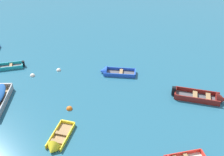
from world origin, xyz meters
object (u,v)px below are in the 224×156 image
object	(u,v)px
rowboat_yellow_cluster_inner	(56,144)
mooring_buoy_near_foreground	(33,76)
rowboat_blue_cluster_outer	(110,72)
rowboat_maroon_near_right	(208,98)
rowboat_turquoise_back_row_right	(3,67)
mooring_buoy_trailing	(69,109)
mooring_buoy_central	(59,70)

from	to	relation	value
rowboat_yellow_cluster_inner	mooring_buoy_near_foreground	world-z (taller)	rowboat_yellow_cluster_inner
rowboat_yellow_cluster_inner	rowboat_blue_cluster_outer	bearing A→B (deg)	69.60
rowboat_yellow_cluster_inner	mooring_buoy_near_foreground	size ratio (longest dim) A/B	6.96
rowboat_blue_cluster_outer	rowboat_maroon_near_right	bearing A→B (deg)	-25.15
rowboat_blue_cluster_outer	rowboat_yellow_cluster_inner	bearing A→B (deg)	-110.40
mooring_buoy_near_foreground	rowboat_turquoise_back_row_right	bearing A→B (deg)	158.56
mooring_buoy_trailing	mooring_buoy_central	xyz separation A→B (m)	(-1.87, 5.51, 0.00)
rowboat_yellow_cluster_inner	rowboat_blue_cluster_outer	distance (m)	9.45
mooring_buoy_trailing	mooring_buoy_near_foreground	distance (m)	6.09
rowboat_maroon_near_right	mooring_buoy_central	distance (m)	13.47
rowboat_maroon_near_right	mooring_buoy_central	world-z (taller)	rowboat_maroon_near_right
rowboat_yellow_cluster_inner	mooring_buoy_trailing	distance (m)	3.73
mooring_buoy_trailing	rowboat_maroon_near_right	bearing A→B (deg)	7.30
rowboat_yellow_cluster_inner	rowboat_turquoise_back_row_right	world-z (taller)	rowboat_yellow_cluster_inner
rowboat_blue_cluster_outer	mooring_buoy_trailing	xyz separation A→B (m)	(-2.99, -5.15, -0.16)
rowboat_turquoise_back_row_right	rowboat_maroon_near_right	bearing A→B (deg)	-13.46
mooring_buoy_central	mooring_buoy_near_foreground	size ratio (longest dim) A/B	0.97
rowboat_yellow_cluster_inner	mooring_buoy_near_foreground	bearing A→B (deg)	114.63
rowboat_maroon_near_right	rowboat_blue_cluster_outer	world-z (taller)	rowboat_maroon_near_right
rowboat_blue_cluster_outer	mooring_buoy_central	world-z (taller)	rowboat_blue_cluster_outer
rowboat_blue_cluster_outer	mooring_buoy_central	bearing A→B (deg)	175.71
rowboat_turquoise_back_row_right	mooring_buoy_central	xyz separation A→B (m)	(5.33, -0.24, -0.16)
mooring_buoy_trailing	mooring_buoy_central	distance (m)	5.82
mooring_buoy_trailing	mooring_buoy_central	bearing A→B (deg)	108.74
rowboat_maroon_near_right	mooring_buoy_trailing	distance (m)	11.05
rowboat_yellow_cluster_inner	mooring_buoy_trailing	size ratio (longest dim) A/B	6.60
rowboat_turquoise_back_row_right	mooring_buoy_near_foreground	world-z (taller)	rowboat_turquoise_back_row_right
mooring_buoy_near_foreground	rowboat_blue_cluster_outer	bearing A→B (deg)	5.04
rowboat_turquoise_back_row_right	mooring_buoy_central	world-z (taller)	rowboat_turquoise_back_row_right
mooring_buoy_central	mooring_buoy_trailing	bearing A→B (deg)	-71.26
rowboat_blue_cluster_outer	mooring_buoy_trailing	distance (m)	5.95
rowboat_maroon_near_right	rowboat_turquoise_back_row_right	world-z (taller)	rowboat_maroon_near_right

